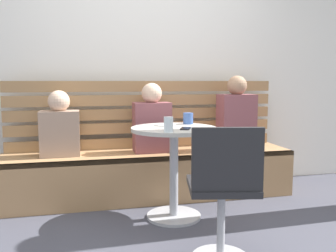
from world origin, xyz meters
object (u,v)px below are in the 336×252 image
object	(u,v)px
person_child_middle	(60,127)
cup_mug_blue	(188,118)
plate_small	(165,125)
phone_on_table	(186,128)
white_chair	(223,190)
booth_bench	(150,175)
person_adult	(236,117)
cafe_table	(174,155)
person_child_left	(152,122)
cup_water_clear	(169,124)

from	to	relation	value
person_child_middle	cup_mug_blue	xyz separation A→B (m)	(1.07, -0.39, 0.09)
person_child_middle	plate_small	bearing A→B (deg)	-28.16
cup_mug_blue	phone_on_table	bearing A→B (deg)	-109.79
white_chair	person_child_middle	bearing A→B (deg)	125.66
booth_bench	person_adult	size ratio (longest dim) A/B	3.77
person_adult	phone_on_table	size ratio (longest dim) A/B	5.11
person_adult	booth_bench	bearing A→B (deg)	177.47
cup_mug_blue	plate_small	world-z (taller)	cup_mug_blue
booth_bench	cafe_table	size ratio (longest dim) A/B	3.65
booth_bench	person_child_left	size ratio (longest dim) A/B	4.18
person_child_left	plate_small	distance (m)	0.45
cafe_table	phone_on_table	xyz separation A→B (m)	(0.06, -0.12, 0.23)
cafe_table	person_child_middle	xyz separation A→B (m)	(-0.90, 0.58, 0.18)
cafe_table	cup_water_clear	bearing A→B (deg)	-112.23
person_adult	person_child_left	bearing A→B (deg)	176.01
person_child_left	booth_bench	bearing A→B (deg)	-137.11
booth_bench	person_child_middle	distance (m)	0.94
plate_small	cup_mug_blue	bearing A→B (deg)	17.87
cup_mug_blue	plate_small	xyz separation A→B (m)	(-0.22, -0.07, -0.04)
cafe_table	plate_small	world-z (taller)	plate_small
cafe_table	person_adult	distance (m)	0.94
white_chair	person_child_middle	distance (m)	1.73
booth_bench	person_child_left	bearing A→B (deg)	42.89
cafe_table	white_chair	world-z (taller)	white_chair
cup_water_clear	plate_small	size ratio (longest dim) A/B	0.65
person_child_middle	plate_small	distance (m)	0.97
cup_water_clear	plate_small	world-z (taller)	cup_water_clear
booth_bench	plate_small	world-z (taller)	plate_small
cup_mug_blue	person_child_middle	bearing A→B (deg)	160.07
booth_bench	cup_water_clear	xyz separation A→B (m)	(-0.01, -0.81, 0.57)
person_child_middle	plate_small	world-z (taller)	person_child_middle
person_adult	cup_mug_blue	world-z (taller)	person_adult
cafe_table	white_chair	distance (m)	0.82
cup_water_clear	cafe_table	bearing A→B (deg)	67.77
cafe_table	person_child_left	distance (m)	0.61
cup_water_clear	person_adult	bearing A→B (deg)	41.85
person_adult	phone_on_table	xyz separation A→B (m)	(-0.69, -0.63, -0.02)
white_chair	cup_water_clear	xyz separation A→B (m)	(-0.20, 0.55, 0.33)
cup_mug_blue	person_child_left	bearing A→B (deg)	122.39
person_adult	person_child_middle	size ratio (longest dim) A/B	1.23
white_chair	cup_water_clear	distance (m)	0.68
person_adult	person_child_middle	bearing A→B (deg)	177.74
plate_small	phone_on_table	world-z (taller)	plate_small
white_chair	plate_small	bearing A→B (deg)	98.59
person_child_middle	phone_on_table	bearing A→B (deg)	-36.02
cafe_table	person_child_left	world-z (taller)	person_child_left
white_chair	person_adult	size ratio (longest dim) A/B	1.19
person_adult	cup_water_clear	world-z (taller)	person_adult
person_child_middle	cup_mug_blue	distance (m)	1.14
booth_bench	white_chair	size ratio (longest dim) A/B	3.18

